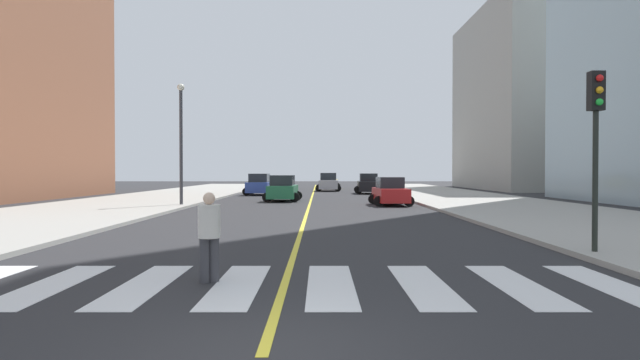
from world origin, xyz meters
name	(u,v)px	position (x,y,z in m)	size (l,w,h in m)	color
ground_plane	(261,358)	(0.00, 0.00, 0.00)	(220.00, 220.00, 0.00)	#28282B
sidewalk_kerb_east	(550,214)	(12.20, 20.00, 0.07)	(10.00, 120.00, 0.15)	#9E9B93
sidewalk_kerb_west	(60,214)	(-12.20, 20.00, 0.07)	(10.00, 120.00, 0.15)	#9E9B93
crosswalk_paint	(284,285)	(0.00, 4.00, 0.01)	(13.50, 4.00, 0.01)	silver
lane_divider_paint	(311,196)	(0.00, 40.00, 0.01)	(0.16, 80.00, 0.01)	yellow
parking_garage_concrete	(548,100)	(29.16, 59.42, 11.04)	(18.00, 24.00, 22.08)	#9E9B93
car_green_nearest	(282,189)	(-2.05, 32.62, 0.90)	(2.78, 4.35, 1.92)	#236B42
car_blue_second	(259,185)	(-4.92, 42.81, 0.93)	(2.89, 4.52, 1.99)	#2D479E
car_red_third	(390,192)	(5.26, 28.05, 0.85)	(2.67, 4.16, 1.83)	red
car_yellow_fourth	(329,182)	(1.89, 59.76, 0.91)	(2.83, 4.43, 1.95)	gold
car_silver_fifth	(328,183)	(1.61, 52.53, 0.95)	(2.87, 4.56, 2.02)	#B7B7BC
car_black_sixth	(368,184)	(5.47, 45.81, 0.93)	(2.89, 4.53, 1.99)	black
traffic_light_near_corner	(595,125)	(7.74, 7.29, 3.39)	(0.36, 0.41, 4.60)	black
pedestrian_crossing	(209,233)	(-1.51, 4.25, 0.98)	(0.44, 0.44, 1.79)	#38383D
street_lamp	(180,133)	(-7.92, 26.49, 4.55)	(0.44, 0.44, 7.47)	#38383D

